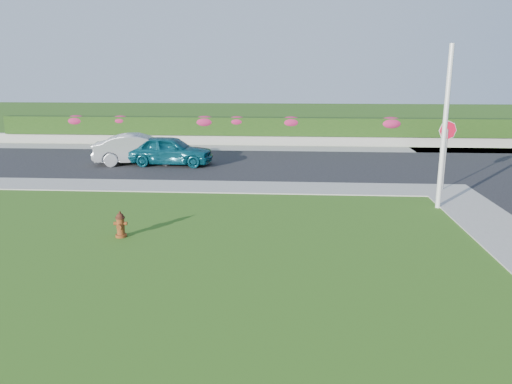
# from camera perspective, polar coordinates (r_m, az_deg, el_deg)

# --- Properties ---
(ground) EXTENTS (120.00, 120.00, 0.00)m
(ground) POSITION_cam_1_polar(r_m,az_deg,el_deg) (11.08, -1.18, -10.32)
(ground) COLOR black
(ground) RESTS_ON ground
(street_far) EXTENTS (26.00, 8.00, 0.04)m
(street_far) POSITION_cam_1_polar(r_m,az_deg,el_deg) (25.19, -9.76, 3.29)
(street_far) COLOR black
(street_far) RESTS_ON ground
(sidewalk_far) EXTENTS (24.00, 2.00, 0.04)m
(sidewalk_far) POSITION_cam_1_polar(r_m,az_deg,el_deg) (20.78, -15.64, 0.75)
(sidewalk_far) COLOR gray
(sidewalk_far) RESTS_ON ground
(curb_corner) EXTENTS (2.00, 2.00, 0.04)m
(curb_corner) POSITION_cam_1_polar(r_m,az_deg,el_deg) (20.52, 21.05, 0.18)
(curb_corner) COLOR gray
(curb_corner) RESTS_ON ground
(sidewalk_beyond) EXTENTS (34.00, 2.00, 0.04)m
(sidewalk_beyond) POSITION_cam_1_polar(r_m,az_deg,el_deg) (29.48, 0.13, 5.00)
(sidewalk_beyond) COLOR gray
(sidewalk_beyond) RESTS_ON ground
(retaining_wall) EXTENTS (34.00, 0.40, 0.60)m
(retaining_wall) POSITION_cam_1_polar(r_m,az_deg,el_deg) (30.92, 0.31, 5.94)
(retaining_wall) COLOR gray
(retaining_wall) RESTS_ON ground
(hedge) EXTENTS (32.00, 0.90, 1.10)m
(hedge) POSITION_cam_1_polar(r_m,az_deg,el_deg) (30.92, 0.33, 7.53)
(hedge) COLOR black
(hedge) RESTS_ON retaining_wall
(fire_hydrant) EXTENTS (0.37, 0.35, 0.73)m
(fire_hydrant) POSITION_cam_1_polar(r_m,az_deg,el_deg) (14.34, -15.23, -3.65)
(fire_hydrant) COLOR #51240C
(fire_hydrant) RESTS_ON ground
(sedan_teal) EXTENTS (4.21, 1.83, 1.41)m
(sedan_teal) POSITION_cam_1_polar(r_m,az_deg,el_deg) (24.49, -9.84, 4.72)
(sedan_teal) COLOR #0B4656
(sedan_teal) RESTS_ON street_far
(sedan_silver) EXTENTS (4.62, 2.37, 1.45)m
(sedan_silver) POSITION_cam_1_polar(r_m,az_deg,el_deg) (25.04, -13.10, 4.80)
(sedan_silver) COLOR #96989C
(sedan_silver) RESTS_ON street_far
(utility_pole) EXTENTS (0.16, 0.16, 5.33)m
(utility_pole) POSITION_cam_1_polar(r_m,az_deg,el_deg) (17.46, 20.75, 6.80)
(utility_pole) COLOR silver
(utility_pole) RESTS_ON ground
(stop_sign) EXTENTS (0.71, 0.21, 2.68)m
(stop_sign) POSITION_cam_1_polar(r_m,az_deg,el_deg) (20.23, 20.99, 5.71)
(stop_sign) COLOR slate
(stop_sign) RESTS_ON ground
(flower_clump_a) EXTENTS (1.37, 0.88, 0.69)m
(flower_clump_a) POSITION_cam_1_polar(r_m,az_deg,el_deg) (33.51, -19.82, 7.68)
(flower_clump_a) COLOR #BB206B
(flower_clump_a) RESTS_ON hedge
(flower_clump_b) EXTENTS (1.22, 0.79, 0.61)m
(flower_clump_b) POSITION_cam_1_polar(r_m,az_deg,el_deg) (32.48, -15.19, 7.90)
(flower_clump_b) COLOR #BB206B
(flower_clump_b) RESTS_ON hedge
(flower_clump_c) EXTENTS (1.45, 0.93, 0.72)m
(flower_clump_c) POSITION_cam_1_polar(r_m,az_deg,el_deg) (31.17, -5.85, 7.99)
(flower_clump_c) COLOR #BB206B
(flower_clump_c) RESTS_ON hedge
(flower_clump_d) EXTENTS (1.28, 0.82, 0.64)m
(flower_clump_d) POSITION_cam_1_polar(r_m,az_deg,el_deg) (30.90, -2.18, 8.07)
(flower_clump_d) COLOR #BB206B
(flower_clump_d) RESTS_ON hedge
(flower_clump_e) EXTENTS (1.39, 0.89, 0.70)m
(flower_clump_e) POSITION_cam_1_polar(r_m,az_deg,el_deg) (30.73, 4.04, 7.97)
(flower_clump_e) COLOR #BB206B
(flower_clump_e) RESTS_ON hedge
(flower_clump_f) EXTENTS (1.53, 0.98, 0.76)m
(flower_clump_f) POSITION_cam_1_polar(r_m,az_deg,el_deg) (31.32, 15.13, 7.59)
(flower_clump_f) COLOR #BB206B
(flower_clump_f) RESTS_ON hedge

